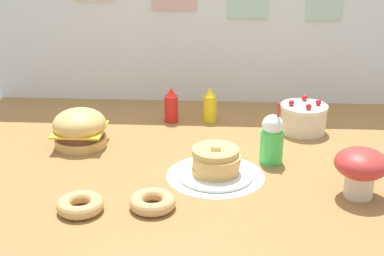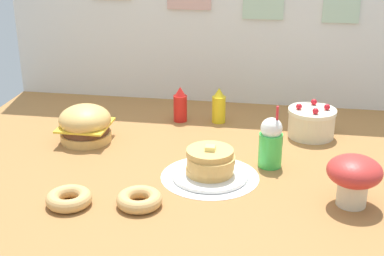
{
  "view_description": "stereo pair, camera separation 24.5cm",
  "coord_description": "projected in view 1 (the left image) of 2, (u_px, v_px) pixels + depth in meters",
  "views": [
    {
      "loc": [
        0.09,
        -2.18,
        1.04
      ],
      "look_at": [
        -0.04,
        0.1,
        0.13
      ],
      "focal_mm": 51.63,
      "sensor_mm": 36.0,
      "label": 1
    },
    {
      "loc": [
        0.33,
        -2.15,
        1.04
      ],
      "look_at": [
        -0.04,
        0.1,
        0.13
      ],
      "focal_mm": 51.63,
      "sensor_mm": 36.0,
      "label": 2
    }
  ],
  "objects": [
    {
      "name": "donut_chocolate",
      "position": [
        153.0,
        202.0,
        2.05
      ],
      "size": [
        0.17,
        0.17,
        0.05
      ],
      "color": "tan",
      "rests_on": "ground_plane"
    },
    {
      "name": "layer_cake",
      "position": [
        303.0,
        118.0,
        2.75
      ],
      "size": [
        0.23,
        0.23,
        0.17
      ],
      "color": "beige",
      "rests_on": "ground_plane"
    },
    {
      "name": "donut_pink_glaze",
      "position": [
        80.0,
        205.0,
        2.03
      ],
      "size": [
        0.17,
        0.17,
        0.05
      ],
      "color": "tan",
      "rests_on": "ground_plane"
    },
    {
      "name": "back_wall",
      "position": [
        208.0,
        10.0,
        3.03
      ],
      "size": [
        2.44,
        0.04,
        1.04
      ],
      "color": "silver",
      "rests_on": "ground_plane"
    },
    {
      "name": "ketchup_bottle",
      "position": [
        171.0,
        106.0,
        2.87
      ],
      "size": [
        0.07,
        0.07,
        0.19
      ],
      "color": "red",
      "rests_on": "ground_plane"
    },
    {
      "name": "cream_soda_cup",
      "position": [
        272.0,
        139.0,
        2.39
      ],
      "size": [
        0.1,
        0.1,
        0.28
      ],
      "color": "green",
      "rests_on": "ground_plane"
    },
    {
      "name": "ground_plane",
      "position": [
        201.0,
        167.0,
        2.41
      ],
      "size": [
        2.44,
        1.77,
        0.02
      ],
      "primitive_type": "cube",
      "color": "#9E6B38"
    },
    {
      "name": "pancake_stack",
      "position": [
        216.0,
        164.0,
        2.29
      ],
      "size": [
        0.32,
        0.32,
        0.14
      ],
      "color": "white",
      "rests_on": "doily_mat"
    },
    {
      "name": "mushroom_stool",
      "position": [
        361.0,
        168.0,
        2.1
      ],
      "size": [
        0.21,
        0.21,
        0.2
      ],
      "color": "beige",
      "rests_on": "ground_plane"
    },
    {
      "name": "burger",
      "position": [
        80.0,
        128.0,
        2.58
      ],
      "size": [
        0.25,
        0.25,
        0.18
      ],
      "color": "#DBA859",
      "rests_on": "ground_plane"
    },
    {
      "name": "doily_mat",
      "position": [
        215.0,
        176.0,
        2.31
      ],
      "size": [
        0.41,
        0.41,
        0.0
      ],
      "primitive_type": "cylinder",
      "color": "white",
      "rests_on": "ground_plane"
    },
    {
      "name": "mustard_bottle",
      "position": [
        210.0,
        106.0,
        2.88
      ],
      "size": [
        0.07,
        0.07,
        0.19
      ],
      "color": "yellow",
      "rests_on": "ground_plane"
    }
  ]
}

